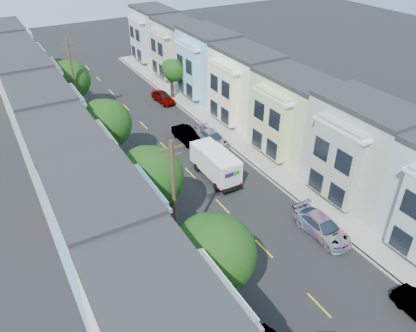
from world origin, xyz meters
TOP-DOWN VIEW (x-y plane):
  - ground at (0.00, 0.00)m, footprint 160.00×160.00m
  - road_slab at (0.00, 15.00)m, footprint 12.00×70.00m
  - curb_left at (-6.05, 15.00)m, footprint 0.30×70.00m
  - curb_right at (6.05, 15.00)m, footprint 0.30×70.00m
  - sidewalk_left at (-7.35, 15.00)m, footprint 2.60×70.00m
  - sidewalk_right at (7.35, 15.00)m, footprint 2.60×70.00m
  - centerline at (0.00, 15.00)m, footprint 0.12×70.00m
  - townhouse_row_left at (-11.15, 15.00)m, footprint 5.00×70.00m
  - townhouse_row_right at (11.15, 15.00)m, footprint 5.00×70.00m
  - tree_b at (-6.30, -3.20)m, footprint 4.70×4.70m
  - tree_c at (-6.30, 5.91)m, footprint 4.70×4.70m
  - tree_d at (-6.30, 16.71)m, footprint 4.67×4.67m
  - tree_e at (-6.30, 30.56)m, footprint 4.70×4.70m
  - tree_far_r at (6.89, 29.78)m, footprint 2.95×2.95m
  - utility_pole_near at (-6.30, 2.00)m, footprint 1.60×0.26m
  - utility_pole_far at (-6.30, 28.00)m, footprint 1.60×0.26m
  - fedex_truck at (1.77, 10.22)m, footprint 2.31×6.00m
  - lead_sedan at (2.67, 17.89)m, footprint 1.71×4.50m
  - parked_left_c at (-4.90, 2.33)m, footprint 1.72×4.04m
  - parked_left_d at (-4.90, 10.19)m, footprint 2.63×5.45m
  - parked_right_b at (4.90, -0.90)m, footprint 2.19×5.09m
  - parked_right_c at (4.90, 16.11)m, footprint 2.16×4.65m
  - parked_right_d at (4.90, 29.04)m, footprint 2.05×4.60m

SIDE VIEW (x-z plane):
  - ground at x=0.00m, z-range 0.00..0.00m
  - centerline at x=0.00m, z-range -0.01..0.01m
  - townhouse_row_left at x=-11.15m, z-range -4.25..4.25m
  - townhouse_row_right at x=11.15m, z-range -4.25..4.25m
  - road_slab at x=0.00m, z-range 0.00..0.02m
  - curb_left at x=-6.05m, z-range 0.00..0.15m
  - curb_right at x=6.05m, z-range 0.00..0.15m
  - sidewalk_left at x=-7.35m, z-range 0.00..0.15m
  - sidewalk_right at x=7.35m, z-range 0.00..0.15m
  - parked_left_c at x=-4.90m, z-range 0.00..1.29m
  - parked_right_c at x=4.90m, z-range 0.00..1.36m
  - parked_right_d at x=4.90m, z-range 0.00..1.45m
  - lead_sedan at x=2.67m, z-range 0.00..1.48m
  - parked_left_d at x=-4.90m, z-range 0.00..1.50m
  - parked_right_b at x=4.90m, z-range 0.00..1.52m
  - fedex_truck at x=1.77m, z-range 0.17..3.05m
  - tree_far_r at x=6.89m, z-range 1.11..6.37m
  - tree_e at x=-6.30m, z-range 1.13..8.11m
  - tree_d at x=-6.30m, z-range 1.24..8.45m
  - utility_pole_near at x=-6.30m, z-range 0.15..10.15m
  - utility_pole_far at x=-6.30m, z-range 0.15..10.15m
  - tree_c at x=-6.30m, z-range 1.39..8.93m
  - tree_b at x=-6.30m, z-range 1.43..9.03m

